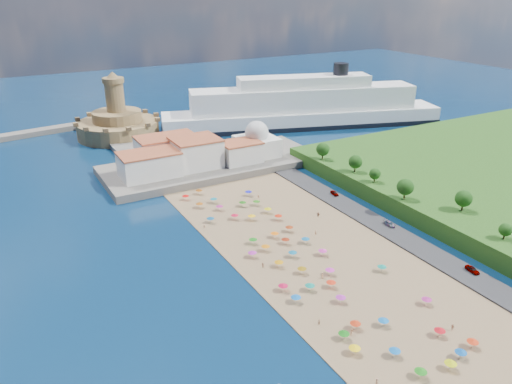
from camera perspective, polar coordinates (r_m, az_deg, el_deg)
ground at (r=146.47m, az=3.42°, el=-6.51°), size 700.00×700.00×0.00m
terrace at (r=209.05m, az=-4.98°, el=3.13°), size 90.00×36.00×3.00m
jetty at (r=233.57m, az=-13.50°, el=4.63°), size 18.00×70.00×2.40m
waterfront_buildings at (r=202.91m, az=-8.48°, el=4.25°), size 57.00×29.00×11.00m
domed_building at (r=213.48m, az=0.09°, el=5.76°), size 16.00×16.00×15.00m
fortress at (r=260.04m, az=-15.52°, el=7.53°), size 40.00×40.00×32.40m
cruise_ship at (r=270.55m, az=5.43°, el=9.49°), size 149.63×66.46×32.76m
beach_parasols at (r=137.06m, az=5.25°, el=-7.76°), size 31.82×116.93×2.20m
beachgoers at (r=139.73m, az=5.68°, el=-7.63°), size 37.52×90.29×1.85m
parked_cars at (r=161.83m, az=15.57°, el=-3.82°), size 2.23×64.00×1.45m
hillside_trees at (r=168.91m, az=17.98°, el=0.20°), size 16.72×111.99×7.02m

